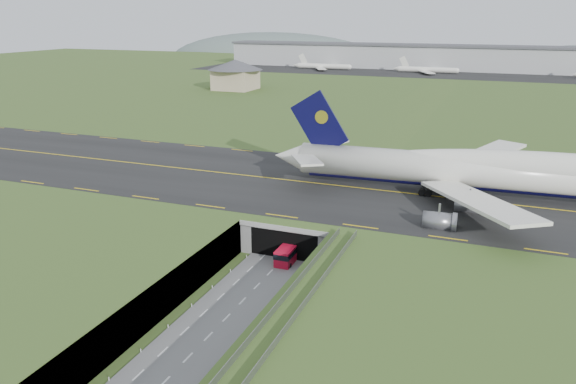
% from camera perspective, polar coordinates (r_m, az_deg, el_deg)
% --- Properties ---
extents(ground, '(900.00, 900.00, 0.00)m').
position_cam_1_polar(ground, '(88.78, -2.37, -8.82)').
color(ground, '#3D5A24').
rests_on(ground, ground).
extents(airfield_deck, '(800.00, 800.00, 6.00)m').
position_cam_1_polar(airfield_deck, '(87.49, -2.39, -7.06)').
color(airfield_deck, gray).
rests_on(airfield_deck, ground).
extents(trench_road, '(12.00, 75.00, 0.20)m').
position_cam_1_polar(trench_road, '(82.70, -4.49, -10.89)').
color(trench_road, slate).
rests_on(trench_road, ground).
extents(taxiway, '(800.00, 44.00, 0.18)m').
position_cam_1_polar(taxiway, '(115.43, 4.18, 0.73)').
color(taxiway, black).
rests_on(taxiway, airfield_deck).
extents(tunnel_portal, '(17.00, 22.30, 6.00)m').
position_cam_1_polar(tunnel_portal, '(101.67, 1.39, -3.23)').
color(tunnel_portal, gray).
rests_on(tunnel_portal, ground).
extents(guideway, '(3.00, 53.00, 7.05)m').
position_cam_1_polar(guideway, '(66.99, -0.31, -13.04)').
color(guideway, '#A8A8A3').
rests_on(guideway, ground).
extents(jumbo_jet, '(91.80, 59.48, 19.70)m').
position_cam_1_polar(jumbo_jet, '(112.71, 21.12, 1.91)').
color(jumbo_jet, white).
rests_on(jumbo_jet, ground).
extents(shuttle_tram, '(2.69, 6.86, 2.81)m').
position_cam_1_polar(shuttle_tram, '(93.81, 0.02, -6.25)').
color(shuttle_tram, red).
rests_on(shuttle_tram, ground).
extents(service_building, '(25.32, 25.32, 13.80)m').
position_cam_1_polar(service_building, '(266.43, -5.37, 12.05)').
color(service_building, tan).
rests_on(service_building, ground).
extents(cargo_terminal, '(320.00, 67.00, 15.60)m').
position_cam_1_polar(cargo_terminal, '(374.35, 16.81, 12.94)').
color(cargo_terminal, '#B2B2B2').
rests_on(cargo_terminal, ground).
extents(distant_hills, '(700.00, 91.00, 60.00)m').
position_cam_1_polar(distant_hills, '(505.55, 25.43, 10.98)').
color(distant_hills, slate).
rests_on(distant_hills, ground).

